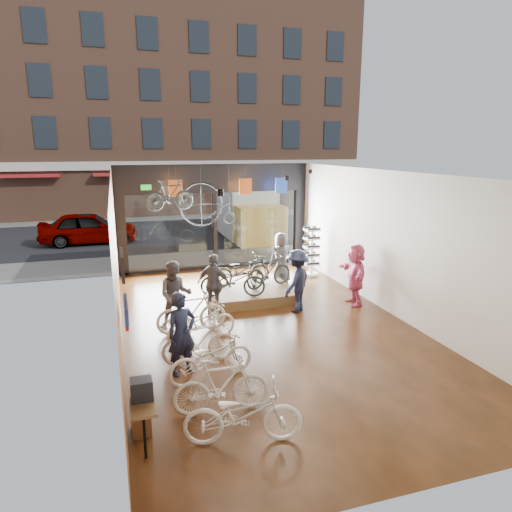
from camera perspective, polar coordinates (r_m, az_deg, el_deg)
name	(u,v)px	position (r m, az deg, el deg)	size (l,w,h in m)	color
ground_plane	(266,326)	(11.65, 1.30, -8.79)	(7.00, 12.00, 0.04)	black
ceiling	(267,172)	(10.80, 1.41, 10.43)	(7.00, 12.00, 0.04)	black
wall_left	(116,263)	(10.52, -17.15, -0.83)	(0.04, 12.00, 3.80)	brown
wall_right	(393,244)	(12.61, 16.72, 1.50)	(0.04, 12.00, 3.80)	beige
wall_back	(425,360)	(5.97, 20.41, -12.10)	(7.00, 0.04, 3.80)	beige
storefront	(215,217)	(16.77, -5.17, 4.87)	(7.00, 0.26, 3.80)	black
exit_sign	(146,187)	(16.19, -13.58, 8.34)	(0.35, 0.06, 0.18)	#198C26
street_road	(182,228)	(25.83, -9.27, 3.48)	(30.00, 18.00, 0.02)	black
sidewalk_near	(210,259)	(18.28, -5.83, -0.31)	(30.00, 2.40, 0.12)	slate
sidewalk_far	(173,217)	(29.74, -10.37, 4.87)	(30.00, 2.00, 0.12)	slate
opposite_building	(164,106)	(32.01, -11.49, 17.88)	(26.00, 5.00, 14.00)	brown
street_car	(89,228)	(22.56, -20.17, 3.32)	(1.75, 4.35, 1.48)	gray
box_truck	(248,212)	(22.31, -0.98, 5.57)	(2.25, 6.74, 2.65)	silver
floor_bike_0	(243,414)	(7.26, -1.63, -19.17)	(0.63, 1.81, 0.95)	beige
floor_bike_1	(221,386)	(7.97, -4.35, -15.84)	(0.47, 1.65, 0.99)	beige
floor_bike_2	(211,358)	(9.00, -5.64, -12.56)	(0.60, 1.72, 0.90)	beige
floor_bike_3	(199,341)	(9.67, -7.10, -10.55)	(0.44, 1.57, 0.94)	beige
floor_bike_4	(202,323)	(10.70, -6.82, -8.32)	(0.58, 1.67, 0.88)	beige
floor_bike_5	(191,312)	(11.18, -8.08, -6.97)	(0.48, 1.70, 1.02)	beige
display_platform	(252,294)	(13.52, -0.48, -4.82)	(2.40, 1.80, 0.30)	brown
display_bike_left	(233,280)	(12.73, -2.92, -3.06)	(0.63, 1.81, 0.95)	black
display_bike_mid	(269,271)	(13.58, 1.63, -1.89)	(0.47, 1.65, 0.99)	black
display_bike_right	(241,270)	(13.78, -1.84, -1.76)	(0.63, 1.79, 0.94)	black
customer_0	(182,334)	(9.14, -9.27, -9.58)	(0.61, 0.40, 1.68)	#161C33
customer_1	(175,295)	(11.41, -10.04, -4.83)	(0.83, 0.64, 1.70)	#3F3F44
customer_2	(214,284)	(12.22, -5.26, -3.55)	(0.97, 0.40, 1.65)	#3F3F44
customer_3	(297,281)	(12.40, 5.14, -3.11)	(1.12, 0.64, 1.73)	#161C33
customer_4	(281,258)	(15.05, 3.17, -0.21)	(0.82, 0.53, 1.67)	#3F3F44
customer_5	(355,274)	(13.22, 12.30, -2.26)	(1.63, 0.52, 1.76)	#CC4C72
sunglasses_rack	(311,251)	(15.92, 6.94, 0.58)	(0.51, 0.42, 1.74)	white
wall_merch	(130,354)	(7.40, -15.51, -11.74)	(0.40, 2.40, 2.60)	navy
penny_farthing	(210,206)	(15.28, -5.74, 6.29)	(1.80, 0.06, 1.44)	black
hung_bike	(170,195)	(14.59, -10.74, 7.47)	(0.45, 1.58, 0.95)	black
jersey_left	(176,188)	(15.60, -10.01, 8.33)	(0.45, 0.03, 0.55)	#CC5919
jersey_mid	(245,187)	(16.09, -1.33, 8.68)	(0.45, 0.03, 0.55)	#CC5919
jersey_right	(281,186)	(16.50, 3.19, 8.78)	(0.45, 0.03, 0.55)	#1E3F99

